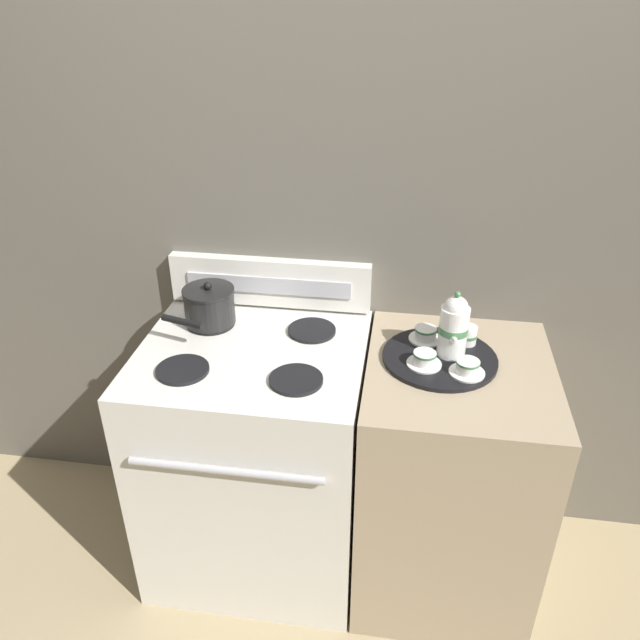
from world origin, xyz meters
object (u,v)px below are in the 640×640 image
Objects in this scene: teapot at (454,326)px; teacup_right at (467,367)px; teacup_left at (424,359)px; stove at (258,457)px; saucepan at (209,306)px; teacup_front at (426,334)px; creamer_jug at (467,335)px; serving_tray at (440,358)px.

teacup_right is at bearing -65.94° from teapot.
stove is at bearing 177.99° from teacup_left.
teacup_front is (0.73, -0.01, -0.04)m from saucepan.
saucepan is 0.81m from teapot.
creamer_jug reaches higher than teacup_right.
serving_tray is (0.60, 0.04, 0.46)m from stove.
teapot is 0.14m from teacup_right.
teacup_left is 0.13m from teacup_right.
teacup_left is at bearing -130.91° from serving_tray.
teacup_front is 1.66× the size of creamer_jug.
teacup_front is at bearing 88.98° from teacup_left.
teacup_left is (-0.08, -0.07, -0.08)m from teapot.
saucepan reaches higher than teacup_left.
teacup_right is at bearing -3.98° from stove.
saucepan is 1.23× the size of teapot.
creamer_jug reaches higher than teacup_left.
teacup_left is at bearing -12.58° from saucepan.
teacup_front is at bearing 125.24° from teacup_right.
teapot reaches higher than stove.
saucepan is 0.86m from creamer_jug.
stove is 8.49× the size of teacup_left.
saucepan is at bearing 167.42° from teacup_left.
stove is 2.54× the size of serving_tray.
serving_tray is at bearing 132.71° from teacup_right.
saucepan is at bearing 167.45° from teacup_right.
saucepan is at bearing 178.91° from teacup_front.
teacup_front is (-0.12, 0.18, 0.00)m from teacup_right.
stove is at bearing -39.01° from saucepan.
serving_tray is at bearing -132.70° from creamer_jug.
teapot is at bearing -6.29° from saucepan.
teapot is at bearing -43.48° from teacup_front.
teacup_front is at bearing -1.09° from saucepan.
saucepan reaches higher than teacup_right.
teacup_right reaches higher than serving_tray.
teacup_left is (0.55, -0.02, 0.48)m from stove.
saucepan is 0.75m from teacup_left.
teacup_left is at bearing -2.01° from stove.
teacup_left is at bearing -132.03° from creamer_jug.
stove is 14.08× the size of creamer_jug.
serving_tray is 0.11m from teacup_front.
teacup_front is at bearing -179.90° from creamer_jug.
teacup_right is 1.66× the size of creamer_jug.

